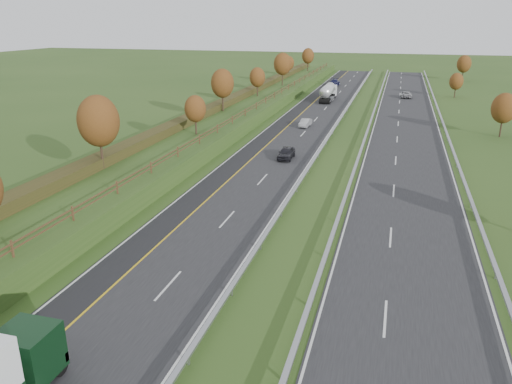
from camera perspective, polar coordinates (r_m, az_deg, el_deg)
ground at (r=72.77m, az=10.06°, el=5.58°), size 400.00×400.00×0.00m
near_carriageway at (r=78.72m, az=4.63°, el=6.86°), size 10.50×200.00×0.04m
far_carriageway at (r=77.34m, az=16.76°, el=5.88°), size 10.50×200.00×0.04m
hard_shoulder at (r=79.51m, az=1.96°, el=7.03°), size 3.00×200.00×0.04m
lane_markings at (r=77.65m, az=9.28°, el=6.52°), size 26.75×200.00×0.01m
embankment_left at (r=81.97m, az=-4.38°, el=8.06°), size 12.00×200.00×2.00m
hedge_left at (r=82.39m, az=-5.73°, el=9.17°), size 2.20×180.00×1.10m
fence_left at (r=79.85m, az=-1.44°, el=9.07°), size 0.12×189.06×1.20m
median_barrier_near at (r=77.73m, az=8.80°, el=6.98°), size 0.32×200.00×0.71m
median_barrier_far at (r=77.30m, az=12.57°, el=6.68°), size 0.32×200.00×0.71m
outer_barrier_far at (r=77.56m, az=21.10°, el=5.89°), size 0.32×200.00×0.71m
trees_left at (r=77.86m, az=-5.09°, el=11.45°), size 6.64×164.30×7.66m
trees_far at (r=106.50m, az=24.23°, el=10.81°), size 8.45×118.60×7.12m
road_tanker at (r=110.65m, az=8.26°, el=11.27°), size 2.40×11.22×3.46m
car_dark_near at (r=63.11m, az=3.48°, el=4.48°), size 1.75×4.31×1.47m
car_silver_mid at (r=82.63m, az=5.65°, el=7.88°), size 1.68×3.98×1.28m
car_small_far at (r=135.80m, az=8.96°, el=12.24°), size 2.25×5.52×1.60m
car_oncoming at (r=118.42m, az=16.77°, el=10.63°), size 2.43×5.04×1.39m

